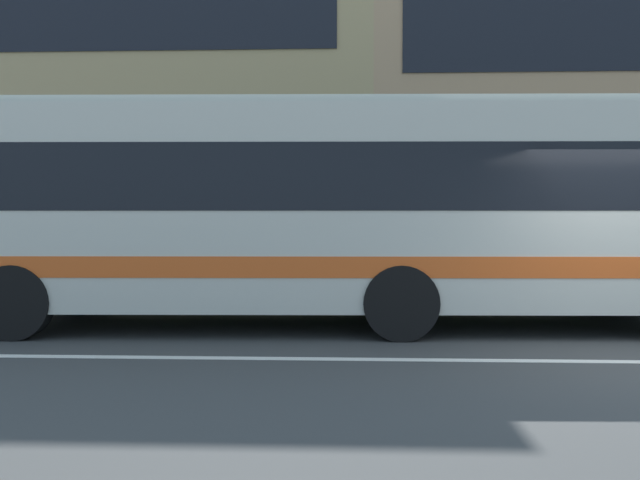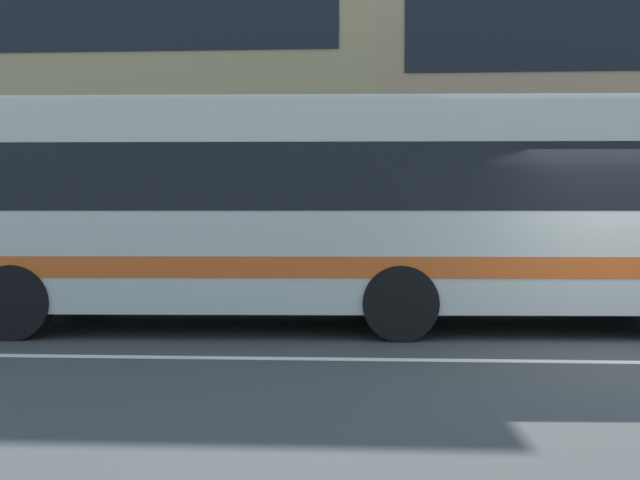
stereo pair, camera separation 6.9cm
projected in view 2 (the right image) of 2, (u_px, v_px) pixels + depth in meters
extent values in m
cube|color=#315E20|center=(519.00, 271.00, 13.55)|extent=(15.89, 1.10, 1.07)
cube|color=tan|center=(8.00, 76.00, 23.61)|extent=(25.40, 8.77, 13.07)
cube|color=beige|center=(348.00, 209.00, 10.01)|extent=(10.97, 2.89, 2.78)
cube|color=black|center=(348.00, 181.00, 10.00)|extent=(10.32, 2.89, 0.89)
cube|color=#DC571E|center=(348.00, 261.00, 10.04)|extent=(10.75, 2.90, 0.28)
cube|color=beige|center=(348.00, 111.00, 9.96)|extent=(10.52, 2.46, 0.12)
cylinder|color=black|center=(15.00, 302.00, 8.97)|extent=(1.01, 0.31, 1.00)
cylinder|color=black|center=(81.00, 284.00, 11.32)|extent=(1.01, 0.31, 1.00)
cylinder|color=black|center=(400.00, 303.00, 8.87)|extent=(1.01, 0.31, 1.00)
cylinder|color=black|center=(386.00, 285.00, 11.22)|extent=(1.01, 0.31, 1.00)
cylinder|color=black|center=(615.00, 285.00, 11.14)|extent=(1.01, 0.31, 1.00)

